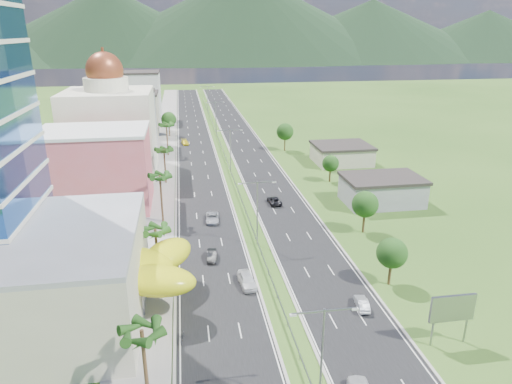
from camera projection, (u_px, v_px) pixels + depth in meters
name	position (u px, v px, depth m)	size (l,w,h in m)	color
ground	(268.00, 275.00, 65.38)	(500.00, 500.00, 0.00)	#2D5119
road_left	(194.00, 139.00, 147.95)	(11.00, 260.00, 0.04)	black
road_right	(240.00, 137.00, 150.21)	(11.00, 260.00, 0.04)	black
sidewalk_left	(165.00, 139.00, 146.51)	(7.00, 260.00, 0.12)	gray
median_guardrail	(223.00, 149.00, 132.13)	(0.10, 216.06, 0.76)	gray
streetlight_median_a	(322.00, 350.00, 39.86)	(6.04, 0.25, 11.00)	gray
streetlight_median_b	(257.00, 207.00, 72.42)	(6.04, 0.25, 11.00)	gray
streetlight_median_c	(230.00, 147.00, 109.62)	(6.04, 0.25, 11.00)	gray
streetlight_median_d	(216.00, 115.00, 151.48)	(6.04, 0.25, 11.00)	gray
streetlight_median_e	(208.00, 96.00, 193.34)	(6.04, 0.25, 11.00)	gray
mall_podium	(9.00, 282.00, 53.13)	(30.00, 24.00, 11.00)	#B3AD94
lime_canopy	(118.00, 269.00, 56.97)	(18.00, 15.00, 7.40)	#BEBF12
pink_shophouse	(97.00, 171.00, 88.41)	(20.00, 15.00, 15.00)	#D55760
domed_building	(111.00, 127.00, 108.51)	(20.00, 20.00, 28.70)	beige
midrise_grey	(127.00, 122.00, 133.04)	(16.00, 15.00, 16.00)	gray
midrise_beige	(134.00, 114.00, 154.01)	(16.00, 15.00, 13.00)	#B3AD94
midrise_white	(139.00, 97.00, 174.56)	(16.00, 15.00, 18.00)	silver
billboard	(452.00, 310.00, 49.71)	(5.20, 0.35, 6.20)	gray
shed_near	(382.00, 191.00, 92.01)	(15.00, 10.00, 5.00)	gray
shed_far	(342.00, 155.00, 120.32)	(14.00, 12.00, 4.40)	#B3AD94
palm_tree_a	(142.00, 335.00, 39.89)	(3.60, 3.60, 9.10)	#47301C
palm_tree_b	(155.00, 232.00, 62.54)	(3.60, 3.60, 8.10)	#47301C
palm_tree_c	(160.00, 178.00, 80.66)	(3.60, 3.60, 9.60)	#47301C
palm_tree_d	(164.00, 151.00, 102.37)	(3.60, 3.60, 8.60)	#47301C
palm_tree_e	(166.00, 126.00, 125.37)	(3.60, 3.60, 9.40)	#47301C
leafy_tree_lfar	(169.00, 119.00, 149.54)	(4.90, 4.90, 8.05)	#47301C
leafy_tree_ra	(392.00, 253.00, 61.54)	(4.20, 4.20, 6.90)	#47301C
leafy_tree_rb	(365.00, 204.00, 77.67)	(4.55, 4.55, 7.47)	#47301C
leafy_tree_rc	(331.00, 163.00, 104.43)	(3.85, 3.85, 6.33)	#47301C
leafy_tree_rd	(285.00, 132.00, 131.33)	(4.90, 4.90, 8.05)	#47301C
mountain_ridge	(246.00, 63.00, 492.98)	(860.00, 140.00, 90.00)	black
car_white_near_left	(247.00, 280.00, 62.46)	(2.01, 5.00, 1.70)	silver
car_dark_left	(212.00, 255.00, 69.66)	(1.39, 3.98, 1.31)	black
car_silver_mid_left	(212.00, 218.00, 83.56)	(2.32, 5.03, 1.40)	#AAACB2
car_yellow_far_left	(185.00, 142.00, 140.06)	(1.83, 4.50, 1.30)	yellow
car_silver_right	(362.00, 303.00, 57.51)	(1.36, 3.89, 1.28)	#ABADB3
car_dark_far_right	(274.00, 201.00, 92.09)	(2.25, 4.89, 1.36)	black
motorcycle	(182.00, 336.00, 51.30)	(0.65, 2.14, 1.37)	black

